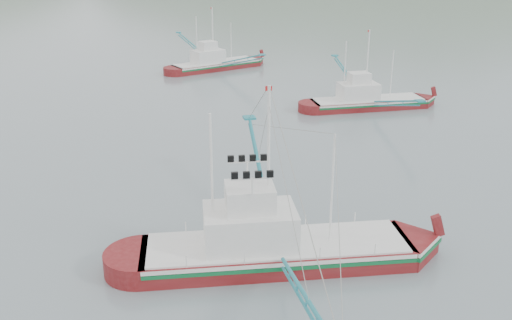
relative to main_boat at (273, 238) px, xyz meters
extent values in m
plane|color=slate|center=(0.74, 1.49, -1.57)|extent=(1200.00, 1200.00, 0.00)
cube|color=maroon|center=(0.24, -0.02, -1.37)|extent=(14.91, 5.25, 1.95)
cube|color=silver|center=(0.24, -0.02, -0.54)|extent=(14.62, 5.30, 0.21)
cube|color=#0D5F30|center=(0.24, -0.02, -0.79)|extent=(14.63, 5.32, 0.21)
cube|color=silver|center=(0.24, -0.02, -0.35)|extent=(14.16, 4.98, 0.12)
cube|color=silver|center=(-1.22, 0.11, 0.67)|extent=(5.14, 3.56, 2.14)
cube|color=silver|center=(-1.22, 0.11, 2.43)|extent=(2.72, 2.37, 1.36)
cylinder|color=white|center=(-0.25, 0.02, 3.98)|extent=(0.16, 0.16, 8.76)
cylinder|color=white|center=(-3.16, 0.30, 3.33)|extent=(0.14, 0.14, 7.45)
cylinder|color=white|center=(3.15, -0.30, 2.67)|extent=(0.12, 0.12, 6.14)
cube|color=maroon|center=(17.55, 28.42, -1.40)|extent=(12.15, 3.29, 1.62)
cube|color=silver|center=(17.55, 28.42, -0.72)|extent=(11.91, 3.35, 0.18)
cube|color=#0D5F30|center=(17.55, 28.42, -0.92)|extent=(11.91, 3.37, 0.18)
cube|color=silver|center=(17.55, 28.42, -0.56)|extent=(11.54, 3.13, 0.10)
cube|color=silver|center=(16.33, 28.42, 0.29)|extent=(4.06, 2.61, 1.78)
cube|color=silver|center=(16.33, 28.42, 1.75)|extent=(2.11, 1.79, 1.13)
cylinder|color=white|center=(17.14, 28.42, 3.04)|extent=(0.13, 0.13, 7.28)
cylinder|color=white|center=(14.72, 28.43, 2.50)|extent=(0.11, 0.11, 6.19)
cylinder|color=white|center=(19.97, 28.41, 1.95)|extent=(0.10, 0.10, 5.10)
cube|color=maroon|center=(4.80, 51.84, -1.40)|extent=(12.82, 7.68, 1.66)
cube|color=silver|center=(4.80, 51.84, -0.69)|extent=(12.62, 7.65, 0.18)
cube|color=#0D5F30|center=(4.80, 51.84, -0.90)|extent=(12.62, 7.67, 0.18)
cube|color=silver|center=(4.80, 51.84, -0.53)|extent=(12.18, 7.30, 0.10)
cube|color=silver|center=(3.64, 51.38, 0.35)|extent=(4.85, 4.00, 1.83)
cube|color=silver|center=(3.64, 51.38, 1.84)|extent=(2.68, 2.50, 1.16)
cylinder|color=white|center=(4.41, 51.69, 3.17)|extent=(0.13, 0.13, 7.48)
cylinder|color=white|center=(2.09, 50.77, 2.61)|extent=(0.12, 0.12, 6.36)
cylinder|color=white|center=(7.12, 52.76, 2.05)|extent=(0.10, 0.10, 5.24)
camera|label=1|loc=(-6.71, -26.36, 14.79)|focal=40.00mm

